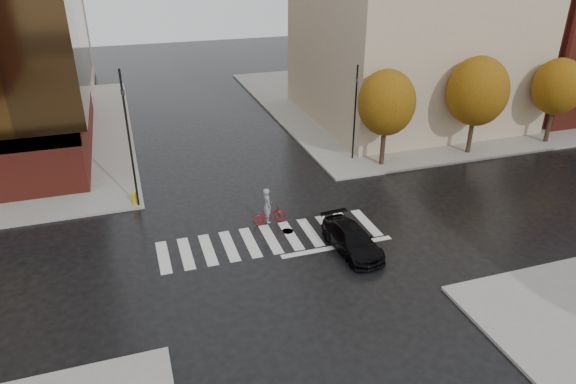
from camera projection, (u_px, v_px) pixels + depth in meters
name	position (u px, v px, depth m)	size (l,w,h in m)	color
ground	(274.00, 244.00, 26.31)	(120.00, 120.00, 0.00)	black
sidewalk_ne	(417.00, 99.00, 50.07)	(30.00, 30.00, 0.15)	gray
crosswalk	(271.00, 239.00, 26.74)	(12.00, 3.00, 0.01)	silver
building_ne_tan	(412.00, 7.00, 41.53)	(16.00, 16.00, 18.00)	tan
building_ne_brick	(573.00, 25.00, 46.05)	(14.00, 14.00, 14.00)	maroon
tree_ne_a	(387.00, 103.00, 33.46)	(3.80, 3.80, 6.50)	black
tree_ne_b	(478.00, 92.00, 35.35)	(4.20, 4.20, 6.89)	black
tree_ne_c	(558.00, 87.00, 37.42)	(3.60, 3.60, 6.31)	black
sedan	(352.00, 239.00, 25.50)	(1.77, 4.35, 1.26)	black
cyclist	(269.00, 212.00, 27.91)	(1.90, 0.76, 2.12)	maroon
traffic_light_nw	(128.00, 130.00, 27.82)	(0.24, 0.21, 7.92)	black
traffic_light_ne	(355.00, 108.00, 34.70)	(0.19, 0.20, 6.54)	black
fire_hydrant	(134.00, 197.00, 29.77)	(0.29, 0.29, 0.81)	#DBA10C
manhole	(288.00, 231.00, 27.44)	(0.62, 0.62, 0.01)	#402A17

